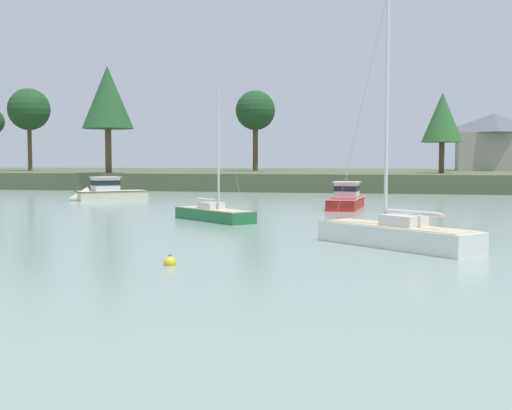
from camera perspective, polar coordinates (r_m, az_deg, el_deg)
The scene contains 11 objects.
far_shore_bank at distance 102.04m, azimuth 6.67°, elevation 2.34°, with size 176.97×54.07×2.08m, color #4C563D.
cruiser_cream at distance 63.42m, azimuth -12.91°, elevation 0.87°, with size 6.95×6.46×4.12m.
sailboat_white at distance 29.01m, azimuth 11.87°, elevation -3.04°, with size 7.07×6.47×11.51m.
cruiser_red at distance 51.97m, azimuth 7.78°, elevation 0.24°, with size 2.54×7.31×3.77m.
sailboat_green at distance 40.80m, azimuth -3.61°, elevation -1.07°, with size 5.96×5.47×8.42m.
mooring_buoy_yellow at distance 23.82m, azimuth -7.35°, elevation -4.91°, with size 0.45×0.45×0.50m.
shore_tree_inland_b at distance 99.04m, azimuth -0.05°, elevation 8.02°, with size 5.80×5.80×11.80m.
shore_tree_center_left at distance 105.44m, azimuth -18.80°, elevation 7.70°, with size 6.19×6.19×12.21m.
shore_tree_far_right at distance 85.13m, azimuth 15.61°, elevation 7.18°, with size 4.95×4.95×9.84m.
shore_tree_right at distance 84.63m, azimuth -12.55°, elevation 8.91°, with size 6.25×6.25×13.10m.
cottage_eastern at distance 108.69m, azimuth 19.59°, elevation 5.16°, with size 11.55×7.60×8.69m.
Camera 1 is at (10.04, -7.31, 3.70)m, focal length 46.90 mm.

